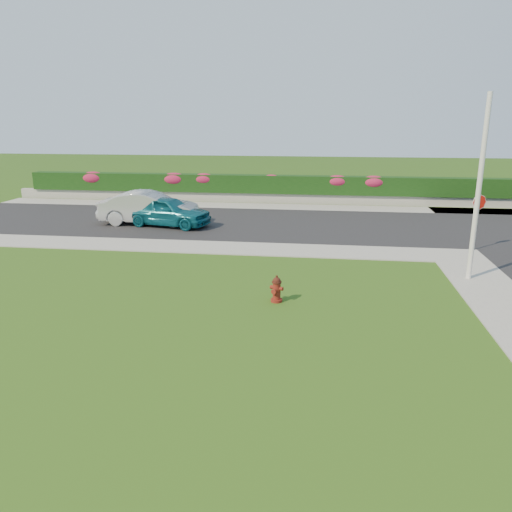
# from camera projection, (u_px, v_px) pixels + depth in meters

# --- Properties ---
(ground) EXTENTS (120.00, 120.00, 0.00)m
(ground) POSITION_uv_depth(u_px,v_px,m) (238.00, 350.00, 11.41)
(ground) COLOR black
(ground) RESTS_ON ground
(street_far) EXTENTS (26.00, 8.00, 0.04)m
(street_far) POSITION_uv_depth(u_px,v_px,m) (187.00, 222.00, 25.42)
(street_far) COLOR black
(street_far) RESTS_ON ground
(sidewalk_far) EXTENTS (24.00, 2.00, 0.04)m
(sidewalk_far) POSITION_uv_depth(u_px,v_px,m) (132.00, 245.00, 20.77)
(sidewalk_far) COLOR gray
(sidewalk_far) RESTS_ON ground
(curb_corner) EXTENTS (2.00, 2.00, 0.04)m
(curb_corner) POSITION_uv_depth(u_px,v_px,m) (457.00, 256.00, 19.11)
(curb_corner) COLOR gray
(curb_corner) RESTS_ON ground
(sidewalk_beyond) EXTENTS (34.00, 2.00, 0.04)m
(sidewalk_beyond) POSITION_uv_depth(u_px,v_px,m) (275.00, 207.00, 29.68)
(sidewalk_beyond) COLOR gray
(sidewalk_beyond) RESTS_ON ground
(retaining_wall) EXTENTS (34.00, 0.40, 0.60)m
(retaining_wall) POSITION_uv_depth(u_px,v_px,m) (277.00, 198.00, 31.04)
(retaining_wall) COLOR gray
(retaining_wall) RESTS_ON ground
(hedge) EXTENTS (32.00, 0.90, 1.10)m
(hedge) POSITION_uv_depth(u_px,v_px,m) (277.00, 184.00, 30.91)
(hedge) COLOR black
(hedge) RESTS_ON retaining_wall
(fire_hydrant) EXTENTS (0.41, 0.39, 0.79)m
(fire_hydrant) POSITION_uv_depth(u_px,v_px,m) (277.00, 289.00, 14.29)
(fire_hydrant) COLOR #55140D
(fire_hydrant) RESTS_ON ground
(sedan_teal) EXTENTS (4.53, 2.60, 1.45)m
(sedan_teal) POSITION_uv_depth(u_px,v_px,m) (167.00, 211.00, 24.14)
(sedan_teal) COLOR #0D5567
(sedan_teal) RESTS_ON street_far
(sedan_silver) EXTENTS (4.91, 1.89, 1.60)m
(sedan_silver) POSITION_uv_depth(u_px,v_px,m) (149.00, 208.00, 24.61)
(sedan_silver) COLOR #A7AAAE
(sedan_silver) RESTS_ON street_far
(utility_pole) EXTENTS (0.16, 0.16, 5.88)m
(utility_pole) POSITION_uv_depth(u_px,v_px,m) (479.00, 190.00, 15.60)
(utility_pole) COLOR silver
(utility_pole) RESTS_ON ground
(stop_sign) EXTENTS (0.58, 0.25, 2.26)m
(stop_sign) POSITION_uv_depth(u_px,v_px,m) (478.00, 210.00, 19.49)
(stop_sign) COLOR slate
(stop_sign) RESTS_ON ground
(flower_clump_a) EXTENTS (1.56, 1.00, 0.78)m
(flower_clump_a) POSITION_uv_depth(u_px,v_px,m) (93.00, 178.00, 32.28)
(flower_clump_a) COLOR #B81F5A
(flower_clump_a) RESTS_ON hedge
(flower_clump_b) EXTENTS (1.55, 1.00, 0.77)m
(flower_clump_b) POSITION_uv_depth(u_px,v_px,m) (174.00, 179.00, 31.59)
(flower_clump_b) COLOR #B81F5A
(flower_clump_b) RESTS_ON hedge
(flower_clump_c) EXTENTS (1.40, 0.90, 0.70)m
(flower_clump_c) POSITION_uv_depth(u_px,v_px,m) (204.00, 179.00, 31.33)
(flower_clump_c) COLOR #B81F5A
(flower_clump_c) RESTS_ON hedge
(flower_clump_d) EXTENTS (1.06, 0.68, 0.53)m
(flower_clump_d) POSITION_uv_depth(u_px,v_px,m) (271.00, 179.00, 30.77)
(flower_clump_d) COLOR #B81F5A
(flower_clump_d) RESTS_ON hedge
(flower_clump_e) EXTENTS (1.44, 0.92, 0.72)m
(flower_clump_e) POSITION_uv_depth(u_px,v_px,m) (337.00, 181.00, 30.27)
(flower_clump_e) COLOR #B81F5A
(flower_clump_e) RESTS_ON hedge
(flower_clump_f) EXTENTS (1.51, 0.97, 0.75)m
(flower_clump_f) POSITION_uv_depth(u_px,v_px,m) (373.00, 182.00, 30.00)
(flower_clump_f) COLOR #B81F5A
(flower_clump_f) RESTS_ON hedge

